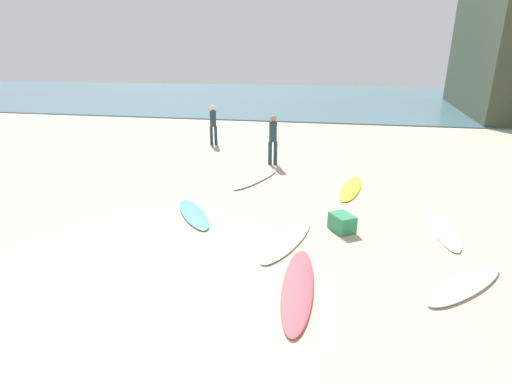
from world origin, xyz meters
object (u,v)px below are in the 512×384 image
surfboard_4 (444,229)px  surfboard_0 (193,214)px  surfboard_6 (298,286)px  beach_cooler (342,223)px  surfboard_3 (465,285)px  beachgoer_mid (213,123)px  surfboard_5 (351,188)px  surfboard_2 (287,240)px  beachgoer_near (273,137)px  surfboard_1 (256,179)px

surfboard_4 → surfboard_0: bearing=5.0°
surfboard_6 → beach_cooler: 2.63m
surfboard_3 → beach_cooler: size_ratio=3.72×
surfboard_4 → beach_cooler: bearing=14.1°
surfboard_0 → surfboard_4: (5.87, 0.38, -0.01)m
beachgoer_mid → surfboard_5: bearing=114.0°
surfboard_0 → beachgoer_mid: size_ratio=1.20×
surfboard_2 → beachgoer_near: beachgoer_near is taller
surfboard_3 → surfboard_5: bearing=-26.8°
surfboard_6 → beach_cooler: size_ratio=4.58×
surfboard_6 → beachgoer_near: (-1.87, 7.98, 0.97)m
surfboard_6 → surfboard_1: bearing=-73.9°
surfboard_1 → beachgoer_mid: size_ratio=1.41×
surfboard_1 → surfboard_3: bearing=151.3°
surfboard_6 → beachgoer_mid: beachgoer_mid is taller
surfboard_1 → beachgoer_near: beachgoer_near is taller
surfboard_0 → surfboard_1: size_ratio=0.85×
surfboard_3 → surfboard_5: (-1.83, 4.91, -0.01)m
surfboard_3 → beachgoer_mid: bearing=-9.4°
surfboard_0 → surfboard_2: (2.48, -0.94, -0.00)m
surfboard_4 → beachgoer_near: 6.97m
surfboard_1 → beachgoer_mid: 5.95m
surfboard_6 → surfboard_4: bearing=-137.2°
beachgoer_mid → surfboard_0: bearing=80.2°
beachgoer_mid → beachgoer_near: bearing=113.6°
surfboard_5 → surfboard_0: bearing=46.3°
beachgoer_near → beach_cooler: size_ratio=3.19×
surfboard_1 → surfboard_2: 4.44m
surfboard_1 → surfboard_6: size_ratio=0.97×
beachgoer_near → surfboard_4: bearing=-51.9°
surfboard_3 → surfboard_4: bearing=-51.9°
surfboard_0 → surfboard_1: 3.33m
surfboard_5 → beach_cooler: beach_cooler is taller
surfboard_6 → beach_cooler: beach_cooler is taller
surfboard_3 → surfboard_6: bearing=56.5°
surfboard_3 → surfboard_6: 2.84m
surfboard_3 → beachgoer_near: 8.70m
surfboard_3 → surfboard_6: surfboard_6 is taller
surfboard_6 → surfboard_5: bearing=-102.5°
beachgoer_near → beachgoer_mid: beachgoer_near is taller
surfboard_2 → beachgoer_mid: size_ratio=1.32×
surfboard_3 → beachgoer_near: size_ratio=1.17×
surfboard_1 → surfboard_0: bearing=93.3°
surfboard_4 → surfboard_5: (-2.02, 2.54, 0.00)m
beachgoer_mid → beach_cooler: 10.19m
surfboard_3 → surfboard_2: bearing=24.6°
surfboard_2 → surfboard_6: bearing=118.6°
beach_cooler → beachgoer_mid: bearing=125.0°
beachgoer_mid → beach_cooler: size_ratio=3.15×
surfboard_0 → beach_cooler: (3.61, -0.13, 0.16)m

